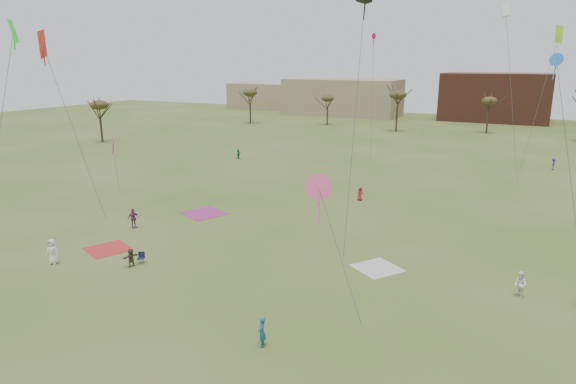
% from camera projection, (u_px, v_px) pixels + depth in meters
% --- Properties ---
extents(ground, '(260.00, 260.00, 0.00)m').
position_uv_depth(ground, '(194.00, 332.00, 28.78)').
color(ground, '#3E591B').
rests_on(ground, ground).
extents(flyer_near_left, '(1.09, 0.85, 1.96)m').
position_uv_depth(flyer_near_left, '(52.00, 252.00, 38.21)').
color(flyer_near_left, white).
rests_on(flyer_near_left, ground).
extents(flyer_near_right, '(0.62, 0.74, 1.74)m').
position_uv_depth(flyer_near_right, '(262.00, 332.00, 27.10)').
color(flyer_near_right, '#1E5C8B').
rests_on(flyer_near_right, ground).
extents(spectator_fore_c, '(0.80, 1.40, 1.43)m').
position_uv_depth(spectator_fore_c, '(131.00, 258.00, 37.71)').
color(spectator_fore_c, '#4C3B36').
rests_on(spectator_fore_c, ground).
extents(spectator_mid_d, '(0.79, 1.19, 1.88)m').
position_uv_depth(spectator_mid_d, '(133.00, 218.00, 46.38)').
color(spectator_mid_d, '#823681').
rests_on(spectator_mid_d, ground).
extents(spectator_mid_e, '(1.05, 1.09, 1.77)m').
position_uv_depth(spectator_mid_e, '(520.00, 285.00, 32.80)').
color(spectator_mid_e, white).
rests_on(spectator_mid_e, ground).
extents(flyer_far_a, '(0.72, 1.52, 1.58)m').
position_uv_depth(flyer_far_a, '(238.00, 154.00, 79.12)').
color(flyer_far_a, '#2B823C').
rests_on(flyer_far_a, ground).
extents(flyer_far_b, '(0.86, 0.88, 1.53)m').
position_uv_depth(flyer_far_b, '(360.00, 194.00, 55.59)').
color(flyer_far_b, '#B11E2F').
rests_on(flyer_far_b, ground).
extents(flyer_far_c, '(0.68, 1.10, 1.63)m').
position_uv_depth(flyer_far_c, '(553.00, 164.00, 71.29)').
color(flyer_far_c, '#2F2094').
rests_on(flyer_far_c, ground).
extents(blanket_red, '(4.13, 4.13, 0.03)m').
position_uv_depth(blanket_red, '(108.00, 249.00, 41.36)').
color(blanket_red, '#B72E24').
rests_on(blanket_red, ground).
extents(blanket_cream, '(4.27, 4.27, 0.03)m').
position_uv_depth(blanket_cream, '(377.00, 268.00, 37.56)').
color(blanket_cream, silver).
rests_on(blanket_cream, ground).
extents(blanket_plum, '(4.88, 4.88, 0.03)m').
position_uv_depth(blanket_plum, '(204.00, 213.00, 51.05)').
color(blanket_plum, '#9B2F78').
rests_on(blanket_plum, ground).
extents(camp_chair_left, '(0.70, 0.72, 0.87)m').
position_uv_depth(camp_chair_left, '(141.00, 260.00, 38.43)').
color(camp_chair_left, '#141539').
rests_on(camp_chair_left, ground).
extents(kites_aloft, '(61.44, 53.49, 21.35)m').
position_uv_depth(kites_aloft, '(433.00, 29.00, 44.21)').
color(kites_aloft, red).
rests_on(kites_aloft, ground).
extents(tree_line, '(117.44, 49.32, 8.91)m').
position_uv_depth(tree_line, '(432.00, 103.00, 96.45)').
color(tree_line, '#3A2B1E').
rests_on(tree_line, ground).
extents(building_tan, '(32.00, 14.00, 10.00)m').
position_uv_depth(building_tan, '(342.00, 97.00, 142.00)').
color(building_tan, '#937F60').
rests_on(building_tan, ground).
extents(building_brick, '(26.00, 16.00, 12.00)m').
position_uv_depth(building_brick, '(496.00, 97.00, 128.54)').
color(building_brick, brown).
rests_on(building_brick, ground).
extents(building_tan_west, '(20.00, 12.00, 8.00)m').
position_uv_depth(building_tan_west, '(263.00, 96.00, 161.43)').
color(building_tan_west, '#937F60').
rests_on(building_tan_west, ground).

